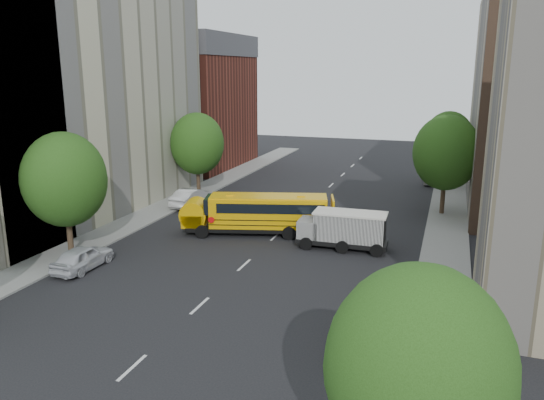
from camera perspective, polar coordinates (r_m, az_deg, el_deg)
The scene contains 18 objects.
ground at distance 34.12m, azimuth -1.77°, elevation -5.88°, with size 120.00×120.00×0.00m, color black.
sidewalk_left at distance 43.38m, azimuth -13.77°, elevation -1.86°, with size 3.00×80.00×0.12m, color slate.
sidewalk_right at distance 36.87m, azimuth 18.16°, elevation -4.97°, with size 3.00×80.00×0.12m, color slate.
lane_markings at distance 43.18m, azimuth 2.89°, elevation -1.62°, with size 0.15×64.00×0.01m, color silver.
building_left_cream at distance 46.50m, azimuth -20.73°, elevation 11.12°, with size 10.00×26.00×20.00m, color beige.
building_left_redbrick at distance 65.23m, azimuth -8.08°, elevation 9.33°, with size 10.00×15.00×13.00m, color maroon.
building_right_far at distance 50.54m, azimuth 26.76°, elevation 9.56°, with size 10.00×22.00×18.00m, color tan.
street_tree_1 at distance 34.94m, azimuth -21.42°, elevation 2.05°, with size 5.12×5.12×7.90m.
street_tree_2 at distance 49.84m, azimuth -8.05°, elevation 6.02°, with size 4.99×4.99×7.71m.
street_tree_3 at distance 13.97m, azimuth 15.42°, elevation -17.15°, with size 4.61×4.61×7.11m.
street_tree_4 at distance 44.51m, azimuth 18.24°, elevation 4.85°, with size 5.25×5.25×8.10m.
street_tree_5 at distance 56.45m, azimuth 18.44°, elevation 6.23°, with size 4.86×4.86×7.51m.
school_bus at distance 37.85m, azimuth -1.59°, elevation -1.31°, with size 10.52×5.01×2.90m.
safari_truck at distance 35.15m, azimuth 7.66°, elevation -3.12°, with size 5.94×2.36×2.51m.
parked_car_0 at distance 33.43m, azimuth -19.70°, elevation -5.83°, with size 1.72×4.28×1.46m, color silver.
parked_car_1 at distance 46.29m, azimuth -8.66°, elevation 0.30°, with size 1.66×4.77×1.57m, color silver.
parked_car_3 at distance 23.02m, azimuth 10.58°, elevation -14.32°, with size 2.10×5.16×1.50m, color #943A12.
parked_car_5 at distance 57.30m, azimuth 16.74°, elevation 2.35°, with size 1.38×3.96×1.30m, color #9B9A96.
Camera 1 is at (11.35, -30.03, 11.55)m, focal length 35.00 mm.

